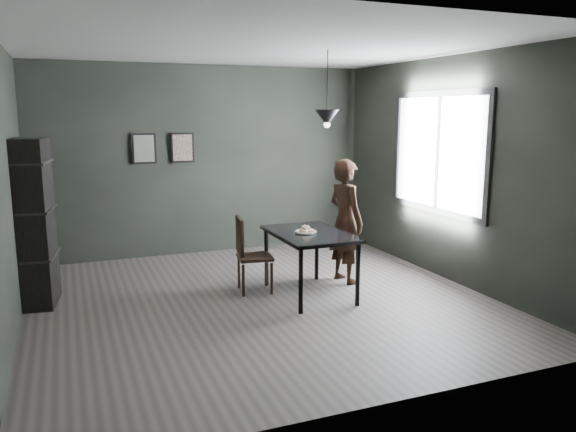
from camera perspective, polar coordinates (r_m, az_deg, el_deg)
name	(u,v)px	position (r m, az deg, el deg)	size (l,w,h in m)	color
ground	(261,301)	(6.45, -2.75, -8.61)	(5.00, 5.00, 0.00)	#3B3633
back_wall	(206,160)	(8.53, -8.36, 5.61)	(5.00, 0.10, 2.80)	black
ceiling	(259,45)	(6.13, -2.99, 16.93)	(5.00, 5.00, 0.02)	silver
window_assembly	(438,153)	(7.46, 14.97, 6.22)	(0.04, 1.96, 1.56)	white
cafe_table	(310,239)	(6.48, 2.22, -2.35)	(0.80, 1.20, 0.75)	black
white_plate	(306,232)	(6.43, 1.80, -1.67)	(0.23, 0.23, 0.01)	white
donut_pile	(306,230)	(6.42, 1.80, -1.38)	(0.18, 0.17, 0.08)	#F4E8BE
woman	(345,221)	(7.02, 5.86, -0.52)	(0.57, 0.37, 1.55)	black
wood_chair	(248,250)	(6.64, -4.09, -3.44)	(0.44, 0.44, 0.90)	black
shelf_unit	(34,223)	(6.71, -24.36, -0.66)	(0.35, 0.61, 1.84)	black
pendant_lamp	(327,118)	(6.51, 3.98, 9.95)	(0.28, 0.28, 0.86)	black
framed_print_left	(144,149)	(8.32, -14.42, 6.66)	(0.34, 0.04, 0.44)	black
framed_print_right	(182,148)	(8.41, -10.68, 6.84)	(0.34, 0.04, 0.44)	black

